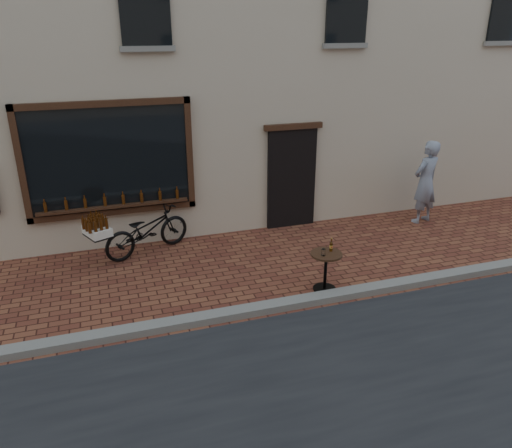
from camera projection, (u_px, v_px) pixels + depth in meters
name	position (u px, v px, depth m)	size (l,w,h in m)	color
ground	(259.00, 319.00, 7.78)	(90.00, 90.00, 0.00)	#57261C
kerb	(255.00, 309.00, 7.93)	(90.00, 0.25, 0.12)	slate
cargo_bicycle	(145.00, 230.00, 9.84)	(2.16, 1.39, 1.03)	black
bistro_table	(326.00, 264.00, 8.46)	(0.54, 0.54, 0.93)	black
pedestrian	(426.00, 182.00, 11.24)	(0.69, 0.45, 1.90)	gray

